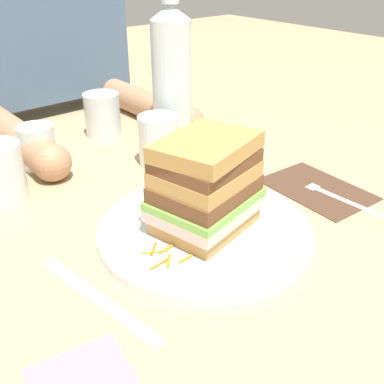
% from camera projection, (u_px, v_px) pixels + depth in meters
% --- Properties ---
extents(ground_plane, '(3.00, 3.00, 0.00)m').
position_uv_depth(ground_plane, '(212.00, 230.00, 0.61)').
color(ground_plane, tan).
extents(main_plate, '(0.28, 0.28, 0.01)m').
position_uv_depth(main_plate, '(207.00, 231.00, 0.59)').
color(main_plate, white).
rests_on(main_plate, ground_plane).
extents(sandwich, '(0.15, 0.13, 0.12)m').
position_uv_depth(sandwich, '(207.00, 187.00, 0.56)').
color(sandwich, tan).
rests_on(sandwich, main_plate).
extents(carrot_shred_0, '(0.02, 0.02, 0.00)m').
position_uv_depth(carrot_shred_0, '(169.00, 261.00, 0.53)').
color(carrot_shred_0, orange).
rests_on(carrot_shred_0, main_plate).
extents(carrot_shred_1, '(0.02, 0.01, 0.00)m').
position_uv_depth(carrot_shred_1, '(166.00, 249.00, 0.55)').
color(carrot_shred_1, orange).
rests_on(carrot_shred_1, main_plate).
extents(carrot_shred_2, '(0.03, 0.02, 0.00)m').
position_uv_depth(carrot_shred_2, '(155.00, 252.00, 0.54)').
color(carrot_shred_2, orange).
rests_on(carrot_shred_2, main_plate).
extents(carrot_shred_3, '(0.02, 0.00, 0.00)m').
position_uv_depth(carrot_shred_3, '(186.00, 259.00, 0.53)').
color(carrot_shred_3, orange).
rests_on(carrot_shred_3, main_plate).
extents(carrot_shred_4, '(0.03, 0.01, 0.00)m').
position_uv_depth(carrot_shred_4, '(160.00, 264.00, 0.52)').
color(carrot_shred_4, orange).
rests_on(carrot_shred_4, main_plate).
extents(carrot_shred_5, '(0.02, 0.02, 0.00)m').
position_uv_depth(carrot_shred_5, '(154.00, 249.00, 0.55)').
color(carrot_shred_5, orange).
rests_on(carrot_shred_5, main_plate).
extents(carrot_shred_6, '(0.03, 0.01, 0.00)m').
position_uv_depth(carrot_shred_6, '(231.00, 195.00, 0.66)').
color(carrot_shred_6, orange).
rests_on(carrot_shred_6, main_plate).
extents(carrot_shred_7, '(0.02, 0.03, 0.00)m').
position_uv_depth(carrot_shred_7, '(247.00, 208.00, 0.63)').
color(carrot_shred_7, orange).
rests_on(carrot_shred_7, main_plate).
extents(carrot_shred_8, '(0.00, 0.03, 0.00)m').
position_uv_depth(carrot_shred_8, '(247.00, 198.00, 0.66)').
color(carrot_shred_8, orange).
rests_on(carrot_shred_8, main_plate).
extents(carrot_shred_9, '(0.02, 0.01, 0.00)m').
position_uv_depth(carrot_shred_9, '(253.00, 203.00, 0.64)').
color(carrot_shred_9, orange).
rests_on(carrot_shred_9, main_plate).
extents(carrot_shred_10, '(0.03, 0.02, 0.00)m').
position_uv_depth(carrot_shred_10, '(223.00, 200.00, 0.65)').
color(carrot_shred_10, orange).
rests_on(carrot_shred_10, main_plate).
extents(carrot_shred_11, '(0.01, 0.02, 0.00)m').
position_uv_depth(carrot_shred_11, '(240.00, 200.00, 0.65)').
color(carrot_shred_11, orange).
rests_on(carrot_shred_11, main_plate).
extents(napkin_dark, '(0.12, 0.17, 0.00)m').
position_uv_depth(napkin_dark, '(317.00, 189.00, 0.71)').
color(napkin_dark, '#4C3323').
rests_on(napkin_dark, ground_plane).
extents(fork, '(0.02, 0.17, 0.00)m').
position_uv_depth(fork, '(330.00, 192.00, 0.69)').
color(fork, silver).
rests_on(fork, napkin_dark).
extents(knife, '(0.04, 0.20, 0.00)m').
position_uv_depth(knife, '(101.00, 300.00, 0.49)').
color(knife, silver).
rests_on(knife, ground_plane).
extents(juice_glass, '(0.07, 0.07, 0.09)m').
position_uv_depth(juice_glass, '(159.00, 143.00, 0.77)').
color(juice_glass, white).
rests_on(juice_glass, ground_plane).
extents(water_bottle, '(0.07, 0.07, 0.29)m').
position_uv_depth(water_bottle, '(172.00, 77.00, 0.80)').
color(water_bottle, silver).
rests_on(water_bottle, ground_plane).
extents(empty_tumbler_0, '(0.06, 0.06, 0.07)m').
position_uv_depth(empty_tumbler_0, '(38.00, 147.00, 0.77)').
color(empty_tumbler_0, silver).
rests_on(empty_tumbler_0, ground_plane).
extents(empty_tumbler_1, '(0.07, 0.07, 0.09)m').
position_uv_depth(empty_tumbler_1, '(103.00, 115.00, 0.89)').
color(empty_tumbler_1, silver).
rests_on(empty_tumbler_1, ground_plane).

